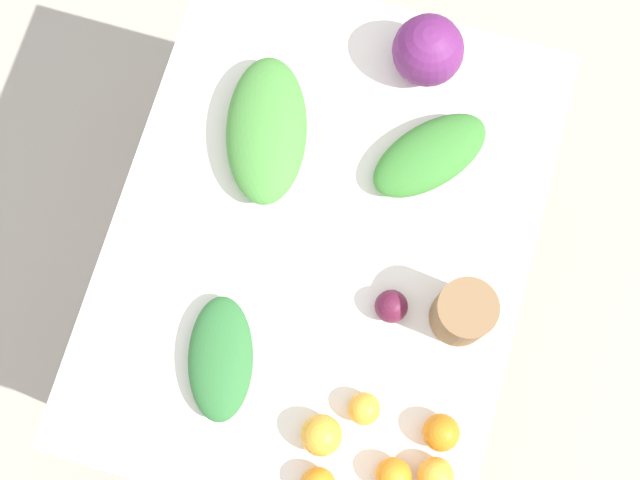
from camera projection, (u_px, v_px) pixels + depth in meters
The scene contains 13 objects.
ground_plane at pixel (320, 298), 2.54m from camera, with size 8.00×8.00×0.00m, color #B2A899.
dining_table at pixel (320, 253), 1.95m from camera, with size 1.12×0.86×0.71m.
cabbage_purple at pixel (428, 50), 1.86m from camera, with size 0.15×0.15×0.15m, color #6B2366.
paper_bag at pixel (463, 313), 1.75m from camera, with size 0.12×0.12×0.14m, color olive.
greens_bunch_chard at pixel (221, 358), 1.76m from camera, with size 0.25×0.13×0.06m, color #337538.
greens_bunch_kale at pixel (266, 130), 1.85m from camera, with size 0.32×0.17×0.09m, color #4C933D.
greens_bunch_dandelion at pixel (430, 155), 1.85m from camera, with size 0.27×0.13×0.07m, color #3D8433.
beet_root at pixel (391, 306), 1.78m from camera, with size 0.07×0.07×0.07m, color #5B1933.
orange_0 at pixel (393, 476), 1.71m from camera, with size 0.07×0.07×0.07m, color orange.
orange_1 at pixel (364, 409), 1.74m from camera, with size 0.06×0.06×0.06m, color #F9A833.
orange_2 at pixel (321, 435), 1.72m from camera, with size 0.08×0.08×0.08m, color #F9A833.
orange_3 at pixel (436, 476), 1.71m from camera, with size 0.07×0.07×0.07m, color #F9A833.
orange_4 at pixel (441, 433), 1.72m from camera, with size 0.07×0.07×0.07m, color orange.
Camera 1 is at (0.40, 0.12, 2.51)m, focal length 50.00 mm.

